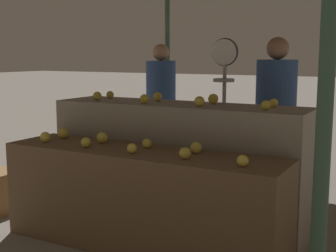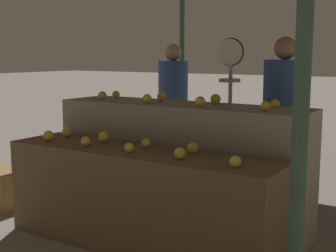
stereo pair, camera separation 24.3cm
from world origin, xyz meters
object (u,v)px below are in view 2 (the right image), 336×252
Objects in this scene: produce_scale at (230,87)px; wooden_crate_side at (5,188)px; person_vendor_at_scale at (283,111)px; person_customer_left at (173,98)px.

wooden_crate_side is at bearing -146.78° from produce_scale.
produce_scale reaches higher than wooden_crate_side.
produce_scale is 4.26× the size of wooden_crate_side.
wooden_crate_side is at bearing 24.78° from person_vendor_at_scale.
person_vendor_at_scale reaches higher than person_customer_left.
person_vendor_at_scale reaches higher than wooden_crate_side.
person_customer_left is at bearing 141.07° from produce_scale.
person_customer_left is (-1.29, 1.04, -0.25)m from produce_scale.
person_vendor_at_scale is 4.30× the size of wooden_crate_side.
wooden_crate_side is (-2.20, -1.51, -0.74)m from person_vendor_at_scale.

